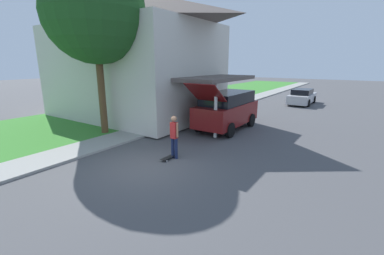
# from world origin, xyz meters

# --- Properties ---
(ground_plane) EXTENTS (120.00, 120.00, 0.00)m
(ground_plane) POSITION_xyz_m (0.00, 0.00, 0.00)
(ground_plane) COLOR #49494C
(lawn) EXTENTS (10.00, 80.00, 0.08)m
(lawn) POSITION_xyz_m (-8.00, 6.00, 0.04)
(lawn) COLOR #387F2D
(lawn) RESTS_ON ground_plane
(sidewalk) EXTENTS (1.80, 80.00, 0.10)m
(sidewalk) POSITION_xyz_m (-3.60, 6.00, 0.05)
(sidewalk) COLOR gray
(sidewalk) RESTS_ON ground_plane
(house) EXTENTS (13.61, 8.32, 8.26)m
(house) POSITION_xyz_m (-7.17, 6.44, 4.35)
(house) COLOR beige
(house) RESTS_ON lawn
(lawn_tree_near) EXTENTS (4.93, 4.93, 8.48)m
(lawn_tree_near) POSITION_xyz_m (-4.98, 2.03, 6.08)
(lawn_tree_near) COLOR brown
(lawn_tree_near) RESTS_ON lawn
(suv_parked) EXTENTS (2.10, 5.30, 2.79)m
(suv_parked) POSITION_xyz_m (-0.01, 6.62, 1.16)
(suv_parked) COLOR maroon
(suv_parked) RESTS_ON ground_plane
(car_down_street) EXTENTS (1.85, 4.52, 1.39)m
(car_down_street) POSITION_xyz_m (1.53, 18.91, 0.66)
(car_down_street) COLOR #B7B7BC
(car_down_street) RESTS_ON ground_plane
(skateboarder) EXTENTS (0.41, 0.23, 1.74)m
(skateboarder) POSITION_xyz_m (0.39, 1.27, 0.97)
(skateboarder) COLOR #192347
(skateboarder) RESTS_ON ground_plane
(skateboard) EXTENTS (0.23, 0.83, 0.10)m
(skateboard) POSITION_xyz_m (0.29, 1.04, 0.08)
(skateboard) COLOR black
(skateboard) RESTS_ON ground_plane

